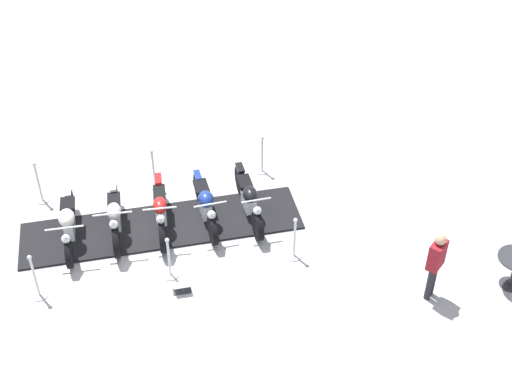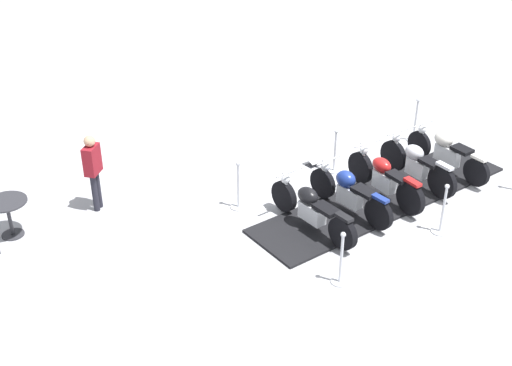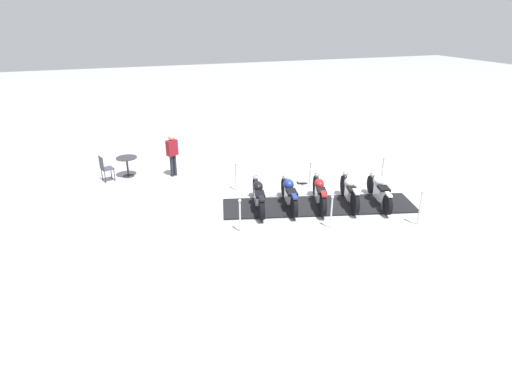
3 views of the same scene
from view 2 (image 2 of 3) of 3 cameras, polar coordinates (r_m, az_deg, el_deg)
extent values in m
plane|color=#B2B2B7|center=(13.87, 10.85, -1.36)|extent=(80.00, 80.00, 0.00)
cube|color=black|center=(13.85, 10.86, -1.26)|extent=(2.96, 6.23, 0.05)
cylinder|color=black|center=(15.48, 13.87, 3.27)|extent=(0.62, 0.28, 0.62)
cylinder|color=black|center=(14.61, 18.45, 0.88)|extent=(0.62, 0.28, 0.62)
cube|color=silver|center=(15.00, 16.13, 2.31)|extent=(0.62, 0.35, 0.39)
ellipsoid|color=silver|center=(14.94, 15.88, 3.68)|extent=(0.53, 0.45, 0.34)
cube|color=black|center=(14.68, 17.32, 2.77)|extent=(0.50, 0.41, 0.08)
cube|color=silver|center=(14.45, 18.66, 2.05)|extent=(0.36, 0.22, 0.06)
cylinder|color=silver|center=(15.33, 14.17, 4.06)|extent=(0.26, 0.14, 0.53)
cylinder|color=silver|center=(15.16, 14.49, 5.06)|extent=(0.25, 0.73, 0.04)
sphere|color=silver|center=(15.30, 14.12, 4.51)|extent=(0.18, 0.18, 0.18)
cylinder|color=black|center=(14.74, 11.74, 2.30)|extent=(0.70, 0.31, 0.69)
cylinder|color=black|center=(13.93, 15.73, 0.05)|extent=(0.70, 0.31, 0.69)
cube|color=silver|center=(14.31, 13.69, 1.30)|extent=(0.52, 0.34, 0.36)
ellipsoid|color=#B7BAC1|center=(14.24, 13.49, 2.59)|extent=(0.52, 0.42, 0.30)
cube|color=black|center=(14.00, 14.76, 1.73)|extent=(0.50, 0.39, 0.08)
cube|color=#B7BAC1|center=(13.75, 15.94, 1.42)|extent=(0.40, 0.24, 0.06)
cylinder|color=silver|center=(14.57, 12.03, 3.23)|extent=(0.26, 0.14, 0.60)
cylinder|color=silver|center=(14.37, 12.36, 4.40)|extent=(0.27, 0.76, 0.04)
sphere|color=silver|center=(14.52, 12.00, 3.83)|extent=(0.18, 0.18, 0.18)
cylinder|color=black|center=(14.15, 8.99, 1.32)|extent=(0.68, 0.34, 0.68)
cylinder|color=black|center=(13.22, 13.16, -1.32)|extent=(0.68, 0.34, 0.68)
cube|color=silver|center=(13.66, 11.02, 0.16)|extent=(0.56, 0.38, 0.37)
ellipsoid|color=#AD1919|center=(13.59, 10.78, 1.53)|extent=(0.53, 0.43, 0.29)
cube|color=black|center=(13.31, 12.13, 0.52)|extent=(0.55, 0.41, 0.08)
cube|color=#AD1919|center=(13.04, 13.34, 0.08)|extent=(0.40, 0.26, 0.06)
cylinder|color=silver|center=(13.96, 9.29, 2.23)|extent=(0.30, 0.16, 0.58)
cylinder|color=silver|center=(13.75, 9.62, 3.39)|extent=(0.26, 0.66, 0.04)
sphere|color=silver|center=(13.90, 9.28, 2.81)|extent=(0.18, 0.18, 0.18)
cylinder|color=black|center=(13.51, 5.76, -0.02)|extent=(0.64, 0.24, 0.63)
cylinder|color=black|center=(12.66, 10.52, -2.65)|extent=(0.64, 0.24, 0.63)
cube|color=silver|center=(13.05, 8.07, -1.13)|extent=(0.58, 0.31, 0.37)
ellipsoid|color=navy|center=(12.96, 7.74, 0.34)|extent=(0.48, 0.41, 0.33)
cube|color=black|center=(12.70, 9.34, -0.71)|extent=(0.54, 0.39, 0.08)
cube|color=navy|center=(12.48, 10.66, -1.32)|extent=(0.37, 0.21, 0.06)
cylinder|color=silver|center=(13.33, 6.05, 0.86)|extent=(0.30, 0.13, 0.54)
cylinder|color=silver|center=(13.13, 6.36, 1.98)|extent=(0.18, 0.68, 0.04)
sphere|color=silver|center=(13.28, 6.01, 1.38)|extent=(0.18, 0.18, 0.18)
cylinder|color=black|center=(13.01, 2.42, -1.14)|extent=(0.65, 0.27, 0.63)
cylinder|color=black|center=(12.01, 7.48, -4.31)|extent=(0.65, 0.27, 0.63)
cube|color=silver|center=(12.48, 4.85, -2.55)|extent=(0.59, 0.35, 0.34)
ellipsoid|color=black|center=(12.41, 4.48, -1.09)|extent=(0.52, 0.41, 0.31)
cube|color=black|center=(12.12, 6.06, -2.24)|extent=(0.54, 0.39, 0.08)
cube|color=black|center=(11.83, 7.59, -2.92)|extent=(0.37, 0.23, 0.06)
cylinder|color=silver|center=(12.83, 2.65, -0.24)|extent=(0.28, 0.13, 0.54)
cylinder|color=silver|center=(12.62, 2.90, 0.92)|extent=(0.18, 0.63, 0.04)
sphere|color=silver|center=(12.79, 2.58, 0.31)|extent=(0.18, 0.18, 0.18)
cylinder|color=silver|center=(11.46, 7.20, -8.42)|extent=(0.30, 0.30, 0.03)
cylinder|color=silver|center=(11.17, 7.35, -6.52)|extent=(0.05, 0.05, 0.92)
sphere|color=silver|center=(10.89, 7.52, -4.43)|extent=(0.09, 0.09, 0.09)
cylinder|color=silver|center=(13.34, -1.51, -2.06)|extent=(0.33, 0.33, 0.03)
cylinder|color=silver|center=(13.09, -1.53, -0.28)|extent=(0.05, 0.05, 0.93)
sphere|color=silver|center=(12.85, -1.56, 1.66)|extent=(0.09, 0.09, 0.09)
cylinder|color=silver|center=(16.45, 13.37, 3.64)|extent=(0.32, 0.32, 0.03)
cylinder|color=silver|center=(16.24, 13.58, 5.23)|extent=(0.05, 0.05, 0.98)
sphere|color=silver|center=(16.04, 13.80, 6.94)|extent=(0.09, 0.09, 0.09)
cylinder|color=silver|center=(13.08, 15.54, -4.02)|extent=(0.34, 0.34, 0.03)
cylinder|color=silver|center=(12.82, 15.83, -2.23)|extent=(0.05, 0.05, 0.94)
sphere|color=silver|center=(12.57, 16.14, -0.29)|extent=(0.09, 0.09, 0.09)
cylinder|color=silver|center=(14.75, 6.71, 1.10)|extent=(0.33, 0.33, 0.03)
cylinder|color=silver|center=(14.54, 6.82, 2.70)|extent=(0.05, 0.05, 0.91)
sphere|color=silver|center=(14.32, 6.93, 4.44)|extent=(0.09, 0.09, 0.09)
cube|color=#333338|center=(14.96, 5.03, 1.62)|extent=(0.29, 0.40, 0.02)
cube|color=white|center=(14.89, 5.06, 2.10)|extent=(0.34, 0.38, 0.13)
cylinder|color=#2D2D33|center=(13.32, -20.19, -4.18)|extent=(0.42, 0.42, 0.02)
cylinder|color=#2D2D33|center=(13.14, -20.46, -2.87)|extent=(0.07, 0.07, 0.70)
cylinder|color=#2D2D33|center=(12.96, -20.74, -1.52)|extent=(0.76, 0.76, 0.03)
cylinder|color=#23232D|center=(13.53, -13.47, -0.51)|extent=(0.12, 0.12, 0.81)
cylinder|color=#23232D|center=(13.42, -13.71, -0.81)|extent=(0.12, 0.12, 0.81)
cube|color=maroon|center=(13.15, -13.94, 1.96)|extent=(0.37, 0.46, 0.58)
sphere|color=tan|center=(12.97, -14.16, 3.52)|extent=(0.22, 0.22, 0.22)
camera|label=1|loc=(21.81, -13.02, 37.61)|focal=49.05mm
camera|label=3|loc=(7.39, 82.91, -7.93)|focal=29.48mm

